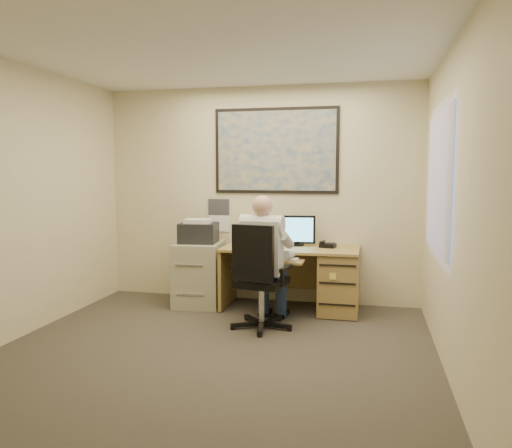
% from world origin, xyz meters
% --- Properties ---
extents(room_shell, '(4.00, 4.50, 2.70)m').
position_xyz_m(room_shell, '(0.00, 0.00, 1.35)').
color(room_shell, '#3B372E').
rests_on(room_shell, ground).
extents(desk, '(1.60, 0.97, 1.11)m').
position_xyz_m(desk, '(0.79, 1.90, 0.44)').
color(desk, '#AD904A').
rests_on(desk, ground).
extents(world_map, '(1.56, 0.03, 1.06)m').
position_xyz_m(world_map, '(0.21, 2.23, 1.90)').
color(world_map, '#1E4C93').
rests_on(world_map, room_shell).
extents(wall_calendar, '(0.28, 0.01, 0.42)m').
position_xyz_m(wall_calendar, '(-0.54, 2.24, 1.08)').
color(wall_calendar, white).
rests_on(wall_calendar, room_shell).
extents(window_blinds, '(0.06, 1.40, 1.30)m').
position_xyz_m(window_blinds, '(1.97, 0.80, 1.55)').
color(window_blinds, beige).
rests_on(window_blinds, room_shell).
extents(filing_cabinet, '(0.62, 0.72, 1.07)m').
position_xyz_m(filing_cabinet, '(-0.68, 1.85, 0.46)').
color(filing_cabinet, '#ACA88B').
rests_on(filing_cabinet, ground).
extents(office_chair, '(0.77, 0.77, 1.12)m').
position_xyz_m(office_chair, '(0.29, 1.05, 0.33)').
color(office_chair, black).
rests_on(office_chair, ground).
extents(person, '(0.65, 0.88, 1.40)m').
position_xyz_m(person, '(0.28, 1.13, 0.70)').
color(person, silver).
rests_on(person, office_chair).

